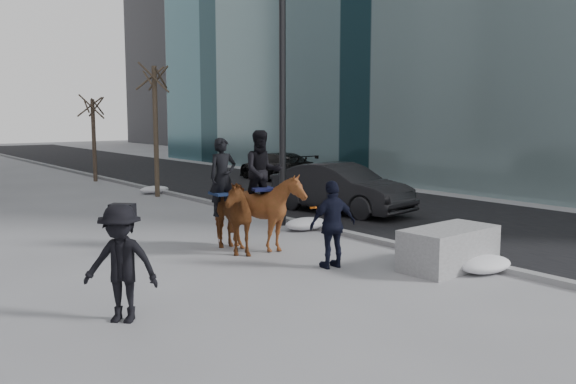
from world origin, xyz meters
TOP-DOWN VIEW (x-y plane):
  - ground at (0.00, 0.00)m, footprint 120.00×120.00m
  - road at (7.00, 10.00)m, footprint 8.00×90.00m
  - curb at (3.00, 10.00)m, footprint 0.25×90.00m
  - planter at (2.37, -0.96)m, footprint 2.11×1.14m
  - car_near at (5.33, 5.50)m, footprint 2.38×4.86m
  - car_far at (9.24, 14.26)m, footprint 2.03×4.56m
  - tree_near at (2.40, 12.39)m, footprint 1.20×1.20m
  - tree_far at (2.40, 18.89)m, footprint 1.20×1.20m
  - mounted_left at (-0.37, 2.98)m, footprint 1.13×2.06m
  - mounted_right at (0.40, 2.56)m, footprint 1.88×1.99m
  - feeder at (0.58, 0.50)m, footprint 1.08×0.93m
  - camera_crew at (-4.01, -0.02)m, footprint 1.26×1.27m
  - lamppost at (2.60, 4.66)m, footprint 0.25×2.34m
  - snow_piles at (2.70, 4.65)m, footprint 1.26×15.63m

SIDE VIEW (x-z plane):
  - ground at x=0.00m, z-range 0.00..0.00m
  - road at x=7.00m, z-range 0.00..0.01m
  - curb at x=3.00m, z-range 0.00..0.12m
  - snow_piles at x=2.70m, z-range 0.00..0.32m
  - planter at x=2.37m, z-range 0.00..0.82m
  - car_far at x=9.24m, z-range 0.00..1.30m
  - car_near at x=5.33m, z-range 0.00..1.53m
  - feeder at x=0.58m, z-range 0.00..1.76m
  - camera_crew at x=-4.01m, z-range 0.01..1.76m
  - mounted_left at x=-0.37m, z-range -0.32..2.21m
  - mounted_right at x=0.40m, z-range -0.27..2.43m
  - tree_far at x=2.40m, z-range 0.00..4.12m
  - tree_near at x=2.40m, z-range 0.00..5.32m
  - lamppost at x=2.60m, z-range 0.45..9.54m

